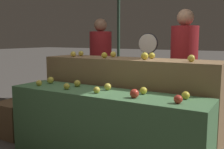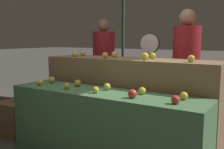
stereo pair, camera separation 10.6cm
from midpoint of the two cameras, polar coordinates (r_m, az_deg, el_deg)
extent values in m
cylinder|color=#33513D|center=(6.17, 2.90, 7.57)|extent=(0.07, 0.07, 2.74)
cube|color=#4C7A4C|center=(2.97, -1.10, -11.50)|extent=(2.30, 0.55, 0.82)
cube|color=olive|center=(3.42, 4.50, -6.10)|extent=(2.30, 0.55, 1.14)
sphere|color=yellow|center=(3.34, -14.54, -1.71)|extent=(0.07, 0.07, 0.07)
sphere|color=gold|center=(3.04, -8.88, -2.49)|extent=(0.07, 0.07, 0.07)
sphere|color=gold|center=(2.78, -2.51, -3.36)|extent=(0.07, 0.07, 0.07)
sphere|color=red|center=(2.56, 5.63, -4.17)|extent=(0.09, 0.09, 0.09)
sphere|color=red|center=(2.40, 14.89, -5.33)|extent=(0.08, 0.08, 0.08)
sphere|color=gold|center=(3.48, -12.17, -1.14)|extent=(0.09, 0.09, 0.09)
sphere|color=gold|center=(3.19, -6.57, -1.89)|extent=(0.08, 0.08, 0.08)
sphere|color=gold|center=(2.94, -0.05, -2.66)|extent=(0.08, 0.08, 0.08)
sphere|color=gold|center=(2.74, 7.68, -3.54)|extent=(0.08, 0.08, 0.08)
sphere|color=gold|center=(2.58, 16.53, -4.48)|extent=(0.08, 0.08, 0.08)
sphere|color=yellow|center=(3.70, -7.30, 4.46)|extent=(0.08, 0.08, 0.08)
sphere|color=gold|center=(3.37, -0.62, 4.22)|extent=(0.08, 0.08, 0.08)
sphere|color=gold|center=(3.12, 8.12, 3.97)|extent=(0.09, 0.09, 0.09)
sphere|color=gold|center=(2.93, 17.84, 3.32)|extent=(0.08, 0.08, 0.08)
sphere|color=gold|center=(3.86, -5.59, 4.62)|extent=(0.07, 0.07, 0.07)
sphere|color=yellow|center=(3.55, 1.38, 4.42)|extent=(0.08, 0.08, 0.08)
sphere|color=gold|center=(3.30, 9.72, 4.05)|extent=(0.08, 0.08, 0.08)
cylinder|color=#99999E|center=(3.89, 8.88, -2.91)|extent=(0.04, 0.04, 1.35)
cylinder|color=black|center=(3.82, 9.06, 6.69)|extent=(0.29, 0.01, 0.29)
cylinder|color=silver|center=(3.81, 8.97, 6.69)|extent=(0.27, 0.02, 0.27)
cylinder|color=#99999E|center=(3.82, 8.90, 3.60)|extent=(0.01, 0.01, 0.14)
cylinder|color=#99999E|center=(3.82, 8.88, 2.55)|extent=(0.20, 0.20, 0.03)
cube|color=#2D2D38|center=(4.04, 16.22, -6.43)|extent=(0.34, 0.28, 0.84)
cylinder|color=maroon|center=(3.93, 16.65, 4.78)|extent=(0.51, 0.51, 0.73)
sphere|color=tan|center=(3.94, 16.93, 11.84)|extent=(0.24, 0.24, 0.24)
cube|color=#2D2D38|center=(4.82, -1.15, -4.02)|extent=(0.34, 0.27, 0.81)
cylinder|color=maroon|center=(4.72, -1.17, 5.02)|extent=(0.51, 0.51, 0.71)
sphere|color=#936B51|center=(4.72, -1.19, 10.70)|extent=(0.23, 0.23, 0.23)
cube|color=brown|center=(4.12, -19.12, -8.82)|extent=(0.49, 0.49, 0.49)
camera|label=1|loc=(0.05, -89.03, 0.13)|focal=42.00mm
camera|label=2|loc=(0.05, 90.97, -0.13)|focal=42.00mm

